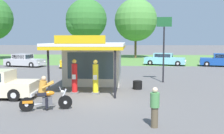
{
  "coord_description": "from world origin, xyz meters",
  "views": [
    {
      "loc": [
        1.46,
        -13.37,
        3.17
      ],
      "look_at": [
        0.34,
        3.35,
        1.4
      ],
      "focal_mm": 40.79,
      "sensor_mm": 36.0,
      "label": 1
    }
  ],
  "objects_px": {
    "parked_car_back_row_far_left": "(24,61)",
    "roadside_pole_sign": "(164,38)",
    "gas_pump_offside": "(96,78)",
    "spare_tire_stack": "(137,85)",
    "gas_pump_nearside": "(75,78)",
    "parked_car_back_row_centre": "(81,62)",
    "parked_car_back_row_far_right": "(221,61)",
    "motorcycle_with_rider": "(45,96)",
    "parked_car_back_row_centre_left": "(164,60)",
    "bystander_admiring_sedan": "(155,107)"
  },
  "relations": [
    {
      "from": "gas_pump_nearside",
      "to": "gas_pump_offside",
      "type": "xyz_separation_m",
      "value": [
        1.26,
        -0.0,
        -0.01
      ]
    },
    {
      "from": "gas_pump_offside",
      "to": "parked_car_back_row_far_right",
      "type": "relative_size",
      "value": 0.39
    },
    {
      "from": "parked_car_back_row_far_left",
      "to": "roadside_pole_sign",
      "type": "height_order",
      "value": "roadside_pole_sign"
    },
    {
      "from": "parked_car_back_row_far_right",
      "to": "parked_car_back_row_far_left",
      "type": "xyz_separation_m",
      "value": [
        -23.77,
        -1.72,
        -0.02
      ]
    },
    {
      "from": "gas_pump_offside",
      "to": "bystander_admiring_sedan",
      "type": "bearing_deg",
      "value": -62.81
    },
    {
      "from": "gas_pump_nearside",
      "to": "parked_car_back_row_far_right",
      "type": "bearing_deg",
      "value": 49.52
    },
    {
      "from": "motorcycle_with_rider",
      "to": "parked_car_back_row_centre",
      "type": "distance_m",
      "value": 18.2
    },
    {
      "from": "parked_car_back_row_centre_left",
      "to": "roadside_pole_sign",
      "type": "bearing_deg",
      "value": -98.18
    },
    {
      "from": "gas_pump_offside",
      "to": "parked_car_back_row_far_left",
      "type": "height_order",
      "value": "gas_pump_offside"
    },
    {
      "from": "gas_pump_nearside",
      "to": "spare_tire_stack",
      "type": "height_order",
      "value": "gas_pump_nearside"
    },
    {
      "from": "gas_pump_nearside",
      "to": "spare_tire_stack",
      "type": "xyz_separation_m",
      "value": [
        3.79,
        1.63,
        -0.67
      ]
    },
    {
      "from": "gas_pump_offside",
      "to": "parked_car_back_row_far_right",
      "type": "distance_m",
      "value": 21.33
    },
    {
      "from": "gas_pump_nearside",
      "to": "parked_car_back_row_far_right",
      "type": "relative_size",
      "value": 0.4
    },
    {
      "from": "parked_car_back_row_far_right",
      "to": "bystander_admiring_sedan",
      "type": "distance_m",
      "value": 24.69
    },
    {
      "from": "parked_car_back_row_centre_left",
      "to": "parked_car_back_row_far_left",
      "type": "bearing_deg",
      "value": -170.55
    },
    {
      "from": "gas_pump_nearside",
      "to": "bystander_admiring_sedan",
      "type": "height_order",
      "value": "gas_pump_nearside"
    },
    {
      "from": "spare_tire_stack",
      "to": "gas_pump_offside",
      "type": "bearing_deg",
      "value": -147.25
    },
    {
      "from": "parked_car_back_row_far_left",
      "to": "roadside_pole_sign",
      "type": "distance_m",
      "value": 18.76
    },
    {
      "from": "parked_car_back_row_far_right",
      "to": "spare_tire_stack",
      "type": "xyz_separation_m",
      "value": [
        -10.57,
        -15.2,
        -0.44
      ]
    },
    {
      "from": "gas_pump_offside",
      "to": "spare_tire_stack",
      "type": "relative_size",
      "value": 3.38
    },
    {
      "from": "parked_car_back_row_centre",
      "to": "spare_tire_stack",
      "type": "bearing_deg",
      "value": -64.16
    },
    {
      "from": "roadside_pole_sign",
      "to": "spare_tire_stack",
      "type": "distance_m",
      "value": 4.61
    },
    {
      "from": "parked_car_back_row_centre",
      "to": "parked_car_back_row_far_right",
      "type": "distance_m",
      "value": 16.94
    },
    {
      "from": "parked_car_back_row_far_right",
      "to": "roadside_pole_sign",
      "type": "relative_size",
      "value": 1.07
    },
    {
      "from": "bystander_admiring_sedan",
      "to": "spare_tire_stack",
      "type": "distance_m",
      "value": 7.31
    },
    {
      "from": "gas_pump_nearside",
      "to": "roadside_pole_sign",
      "type": "relative_size",
      "value": 0.42
    },
    {
      "from": "gas_pump_offside",
      "to": "roadside_pole_sign",
      "type": "distance_m",
      "value": 6.79
    },
    {
      "from": "gas_pump_offside",
      "to": "parked_car_back_row_centre_left",
      "type": "bearing_deg",
      "value": 70.14
    },
    {
      "from": "gas_pump_nearside",
      "to": "gas_pump_offside",
      "type": "height_order",
      "value": "gas_pump_nearside"
    },
    {
      "from": "parked_car_back_row_far_left",
      "to": "roadside_pole_sign",
      "type": "xyz_separation_m",
      "value": [
        15.21,
        -10.67,
        2.63
      ]
    },
    {
      "from": "parked_car_back_row_centre",
      "to": "parked_car_back_row_centre_left",
      "type": "xyz_separation_m",
      "value": [
        10.15,
        3.56,
        0.04
      ]
    },
    {
      "from": "motorcycle_with_rider",
      "to": "roadside_pole_sign",
      "type": "xyz_separation_m",
      "value": [
        6.35,
        8.15,
        2.66
      ]
    },
    {
      "from": "gas_pump_offside",
      "to": "parked_car_back_row_centre",
      "type": "height_order",
      "value": "gas_pump_offside"
    },
    {
      "from": "parked_car_back_row_centre",
      "to": "parked_car_back_row_centre_left",
      "type": "distance_m",
      "value": 10.75
    },
    {
      "from": "parked_car_back_row_far_left",
      "to": "spare_tire_stack",
      "type": "relative_size",
      "value": 8.7
    },
    {
      "from": "bystander_admiring_sedan",
      "to": "gas_pump_nearside",
      "type": "bearing_deg",
      "value": 126.34
    },
    {
      "from": "gas_pump_nearside",
      "to": "parked_car_back_row_centre",
      "type": "height_order",
      "value": "gas_pump_nearside"
    },
    {
      "from": "roadside_pole_sign",
      "to": "spare_tire_stack",
      "type": "bearing_deg",
      "value": -125.64
    },
    {
      "from": "motorcycle_with_rider",
      "to": "parked_car_back_row_far_right",
      "type": "distance_m",
      "value": 25.38
    },
    {
      "from": "parked_car_back_row_centre_left",
      "to": "parked_car_back_row_far_right",
      "type": "height_order",
      "value": "parked_car_back_row_far_right"
    },
    {
      "from": "motorcycle_with_rider",
      "to": "parked_car_back_row_far_left",
      "type": "xyz_separation_m",
      "value": [
        -8.86,
        18.81,
        0.03
      ]
    },
    {
      "from": "parked_car_back_row_centre_left",
      "to": "parked_car_back_row_far_left",
      "type": "relative_size",
      "value": 1.05
    },
    {
      "from": "motorcycle_with_rider",
      "to": "parked_car_back_row_centre_left",
      "type": "height_order",
      "value": "motorcycle_with_rider"
    },
    {
      "from": "parked_car_back_row_far_right",
      "to": "parked_car_back_row_far_left",
      "type": "bearing_deg",
      "value": -175.85
    },
    {
      "from": "spare_tire_stack",
      "to": "roadside_pole_sign",
      "type": "bearing_deg",
      "value": 54.36
    },
    {
      "from": "parked_car_back_row_centre",
      "to": "spare_tire_stack",
      "type": "relative_size",
      "value": 8.93
    },
    {
      "from": "gas_pump_nearside",
      "to": "roadside_pole_sign",
      "type": "distance_m",
      "value": 7.68
    },
    {
      "from": "parked_car_back_row_centre_left",
      "to": "bystander_admiring_sedan",
      "type": "height_order",
      "value": "parked_car_back_row_centre_left"
    },
    {
      "from": "parked_car_back_row_centre_left",
      "to": "parked_car_back_row_far_left",
      "type": "xyz_separation_m",
      "value": [
        -17.15,
        -2.86,
        -0.02
      ]
    },
    {
      "from": "motorcycle_with_rider",
      "to": "parked_car_back_row_centre",
      "type": "xyz_separation_m",
      "value": [
        -1.86,
        18.11,
        0.01
      ]
    }
  ]
}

